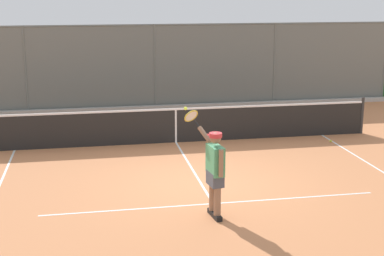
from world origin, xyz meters
The scene contains 6 objects.
ground_plane centered at (0.00, 0.00, 0.00)m, with size 60.00×60.00×0.00m, color #C67A4C.
court_line_markings centered at (0.00, 1.55, 0.00)m, with size 8.61×8.51×0.01m.
fence_backdrop centered at (0.00, -8.76, 1.41)m, with size 20.37×1.37×2.96m.
tennis_net centered at (0.00, -3.51, 0.49)m, with size 11.07×0.09×1.07m.
tennis_player centered at (0.13, 1.78, 0.94)m, with size 0.60×1.32×1.90m.
tennis_ball_near_baseline centered at (-4.20, -2.74, 0.03)m, with size 0.07×0.07×0.07m, color #C1D138.
Camera 1 is at (2.32, 11.24, 4.07)m, focal length 52.55 mm.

